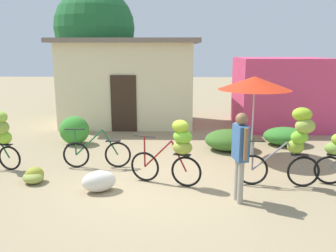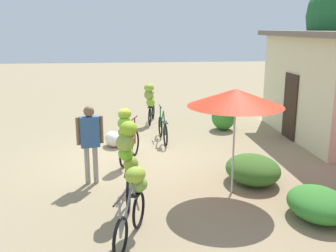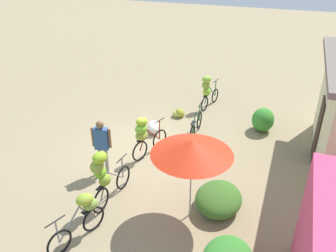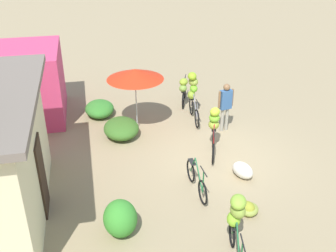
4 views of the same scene
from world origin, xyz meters
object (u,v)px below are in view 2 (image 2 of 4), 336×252
object	(u,v)px
bicycle_leftmost	(150,99)
market_umbrella	(236,98)
bicycle_by_shop	(128,156)
person_vendor	(90,137)
building_low	(335,85)
bicycle_center_loaded	(126,131)
produce_sack	(113,139)
bicycle_rightmost	(134,196)
bicycle_near_pile	(163,130)
banana_pile_on_ground	(128,128)

from	to	relation	value
bicycle_leftmost	market_umbrella	bearing A→B (deg)	11.34
bicycle_by_shop	person_vendor	distance (m)	1.50
building_low	bicycle_center_loaded	bearing A→B (deg)	-73.62
produce_sack	bicycle_leftmost	bearing A→B (deg)	154.74
building_low	person_vendor	bearing A→B (deg)	-66.85
building_low	bicycle_rightmost	size ratio (longest dim) A/B	3.52
bicycle_leftmost	person_vendor	distance (m)	5.71
bicycle_near_pile	produce_sack	bearing A→B (deg)	-75.76
building_low	bicycle_leftmost	world-z (taller)	building_low
market_umbrella	bicycle_leftmost	size ratio (longest dim) A/B	1.38
market_umbrella	bicycle_center_loaded	size ratio (longest dim) A/B	1.40
building_low	market_umbrella	size ratio (longest dim) A/B	2.45
building_low	person_vendor	size ratio (longest dim) A/B	3.08
banana_pile_on_ground	person_vendor	bearing A→B (deg)	-11.21
market_umbrella	produce_sack	xyz separation A→B (m)	(-3.63, -2.52, -1.79)
bicycle_leftmost	bicycle_rightmost	bearing A→B (deg)	-5.90
bicycle_near_pile	banana_pile_on_ground	distance (m)	1.58
building_low	bicycle_rightmost	bearing A→B (deg)	-49.35
market_umbrella	bicycle_center_loaded	xyz separation A→B (m)	(-2.04, -2.15, -1.16)
bicycle_leftmost	bicycle_center_loaded	bearing A→B (deg)	-11.71
bicycle_leftmost	bicycle_near_pile	distance (m)	2.36
bicycle_near_pile	produce_sack	xyz separation A→B (m)	(0.38, -1.48, -0.14)
bicycle_leftmost	banana_pile_on_ground	world-z (taller)	bicycle_leftmost
person_vendor	bicycle_by_shop	bearing A→B (deg)	32.14
bicycle_near_pile	person_vendor	bearing A→B (deg)	-30.87
market_umbrella	bicycle_near_pile	bearing A→B (deg)	-165.44
market_umbrella	banana_pile_on_ground	size ratio (longest dim) A/B	3.26
bicycle_center_loaded	bicycle_by_shop	world-z (taller)	bicycle_by_shop
bicycle_near_pile	banana_pile_on_ground	xyz separation A→B (m)	(-1.17, -1.03, -0.21)
bicycle_center_loaded	produce_sack	distance (m)	1.76
building_low	banana_pile_on_ground	distance (m)	6.64
market_umbrella	banana_pile_on_ground	xyz separation A→B (m)	(-5.18, -2.08, -1.86)
banana_pile_on_ground	produce_sack	size ratio (longest dim) A/B	0.96
banana_pile_on_ground	produce_sack	distance (m)	1.61
building_low	bicycle_rightmost	xyz separation A→B (m)	(5.45, -6.34, -0.97)
bicycle_center_loaded	bicycle_rightmost	distance (m)	3.57
bicycle_near_pile	bicycle_rightmost	bearing A→B (deg)	-10.56
bicycle_by_shop	banana_pile_on_ground	size ratio (longest dim) A/B	2.61
banana_pile_on_ground	building_low	bearing A→B (deg)	78.79
bicycle_leftmost	bicycle_rightmost	world-z (taller)	bicycle_leftmost
bicycle_by_shop	produce_sack	bearing A→B (deg)	-174.62
building_low	bicycle_by_shop	size ratio (longest dim) A/B	3.07
person_vendor	building_low	bearing A→B (deg)	113.15
produce_sack	market_umbrella	bearing A→B (deg)	34.77
bicycle_by_shop	banana_pile_on_ground	distance (m)	5.67
building_low	bicycle_near_pile	size ratio (longest dim) A/B	3.19
bicycle_by_shop	produce_sack	xyz separation A→B (m)	(-4.06, -0.38, -0.79)
bicycle_leftmost	person_vendor	size ratio (longest dim) A/B	0.91
building_low	bicycle_near_pile	xyz separation A→B (m)	(-0.09, -5.31, -1.29)
bicycle_rightmost	banana_pile_on_ground	size ratio (longest dim) A/B	2.27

